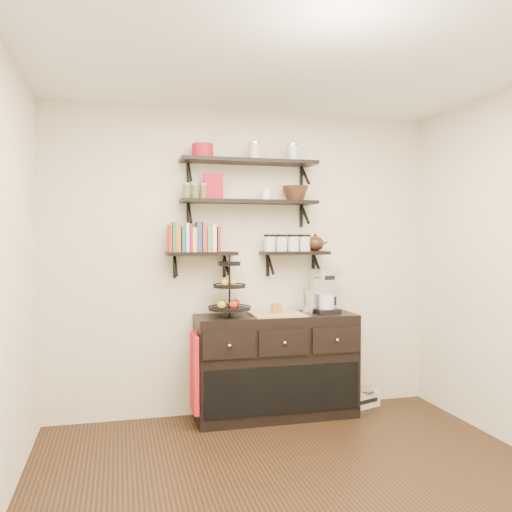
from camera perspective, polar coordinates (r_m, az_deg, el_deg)
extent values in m
plane|color=black|center=(3.56, 6.01, -24.29)|extent=(3.50, 3.50, 0.00)
cube|color=white|center=(3.38, 6.19, 21.38)|extent=(3.50, 3.50, 0.02)
cube|color=beige|center=(4.88, -1.08, -0.66)|extent=(3.50, 0.02, 2.70)
cube|color=black|center=(4.79, -0.71, 9.91)|extent=(1.20, 0.27, 0.03)
cube|color=black|center=(4.80, -7.17, 8.50)|extent=(0.02, 0.03, 0.20)
cube|color=black|center=(5.03, 4.79, 8.20)|extent=(0.02, 0.03, 0.20)
cube|color=black|center=(4.75, -0.71, 5.73)|extent=(1.20, 0.27, 0.03)
cube|color=black|center=(4.77, -7.16, 4.32)|extent=(0.02, 0.03, 0.20)
cube|color=black|center=(5.00, 4.78, 4.21)|extent=(0.02, 0.03, 0.20)
cube|color=black|center=(4.67, -5.75, 0.26)|extent=(0.60, 0.25, 0.03)
cube|color=black|center=(4.76, -8.57, -1.11)|extent=(0.02, 0.03, 0.20)
cube|color=black|center=(4.82, -3.36, -1.05)|extent=(0.03, 0.03, 0.20)
cube|color=black|center=(4.87, 4.07, 0.33)|extent=(0.60, 0.25, 0.03)
cube|color=black|center=(4.91, 1.23, -0.99)|extent=(0.03, 0.03, 0.20)
cube|color=black|center=(5.05, 6.05, -0.92)|extent=(0.02, 0.03, 0.20)
cube|color=#B42820|center=(4.64, -8.92, 1.65)|extent=(0.02, 0.15, 0.20)
cube|color=#227B4C|center=(4.65, -8.52, 1.90)|extent=(0.03, 0.15, 0.24)
cube|color=orange|center=(4.65, -8.05, 1.72)|extent=(0.04, 0.15, 0.21)
cube|color=#1E6B90|center=(4.65, -7.60, 1.97)|extent=(0.03, 0.15, 0.25)
cube|color=white|center=(4.66, -7.18, 1.79)|extent=(0.03, 0.15, 0.22)
cube|color=#A9113A|center=(4.66, -6.70, 2.03)|extent=(0.04, 0.15, 0.26)
cube|color=yellow|center=(4.67, -6.24, 1.85)|extent=(0.03, 0.15, 0.23)
cube|color=navy|center=(4.67, -5.81, 1.67)|extent=(0.03, 0.15, 0.20)
cube|color=#B03B33|center=(4.68, -5.31, 1.92)|extent=(0.04, 0.15, 0.24)
cube|color=#549F62|center=(4.69, -4.83, 1.74)|extent=(0.03, 0.15, 0.21)
cube|color=#FAEFBB|center=(4.69, -4.39, 1.98)|extent=(0.03, 0.15, 0.25)
cube|color=maroon|center=(4.70, -3.97, 1.80)|extent=(0.02, 0.15, 0.22)
cylinder|color=silver|center=(4.80, 1.45, 1.27)|extent=(0.10, 0.10, 0.13)
cylinder|color=silver|center=(4.83, 2.71, 1.27)|extent=(0.10, 0.10, 0.13)
cylinder|color=silver|center=(4.87, 3.95, 1.28)|extent=(0.10, 0.10, 0.13)
cylinder|color=silver|center=(4.90, 5.17, 1.28)|extent=(0.10, 0.10, 0.13)
cube|color=black|center=(4.83, 2.12, -11.48)|extent=(1.40, 0.45, 0.90)
cube|color=tan|center=(4.75, 2.13, -6.09)|extent=(0.45, 0.41, 0.02)
sphere|color=gold|center=(4.43, -2.81, -9.42)|extent=(0.04, 0.04, 0.04)
sphere|color=gold|center=(4.54, 3.05, -9.13)|extent=(0.04, 0.04, 0.04)
sphere|color=gold|center=(4.70, 8.55, -8.77)|extent=(0.04, 0.04, 0.04)
cylinder|color=black|center=(4.62, -2.81, -3.13)|extent=(0.02, 0.02, 0.53)
cylinder|color=black|center=(4.64, -2.81, -5.59)|extent=(0.36, 0.36, 0.01)
cylinder|color=black|center=(4.62, -2.81, -3.26)|extent=(0.27, 0.27, 0.02)
cylinder|color=black|center=(4.61, -2.82, -0.91)|extent=(0.19, 0.19, 0.02)
sphere|color=#B21914|center=(4.69, -2.15, -4.99)|extent=(0.07, 0.07, 0.07)
sphere|color=gold|center=(4.61, -3.33, -2.81)|extent=(0.06, 0.06, 0.06)
cube|color=#995723|center=(4.74, 2.14, -5.52)|extent=(0.08, 0.08, 0.08)
cube|color=black|center=(4.89, 7.33, -5.73)|extent=(0.24, 0.22, 0.04)
cube|color=silver|center=(4.94, 7.05, -3.73)|extent=(0.22, 0.11, 0.33)
cube|color=silver|center=(4.86, 7.35, -1.76)|extent=(0.24, 0.22, 0.07)
cylinder|color=silver|center=(4.87, 7.42, -4.79)|extent=(0.16, 0.16, 0.13)
cylinder|color=silver|center=(4.80, 5.56, -4.78)|extent=(0.11, 0.11, 0.22)
cube|color=#AB1222|center=(4.59, -6.50, -12.15)|extent=(0.04, 0.27, 0.64)
cube|color=silver|center=(5.30, 11.38, -14.53)|extent=(0.30, 0.22, 0.14)
cylinder|color=silver|center=(5.28, 11.38, -13.69)|extent=(0.23, 0.23, 0.02)
cube|color=black|center=(5.24, 11.73, -14.74)|extent=(0.22, 0.09, 0.04)
cube|color=maroon|center=(4.70, -4.50, 7.30)|extent=(0.16, 0.06, 0.22)
cylinder|color=white|center=(4.79, 1.04, 6.45)|extent=(0.09, 0.09, 0.10)
cylinder|color=maroon|center=(4.72, -5.66, 10.94)|extent=(0.18, 0.18, 0.12)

